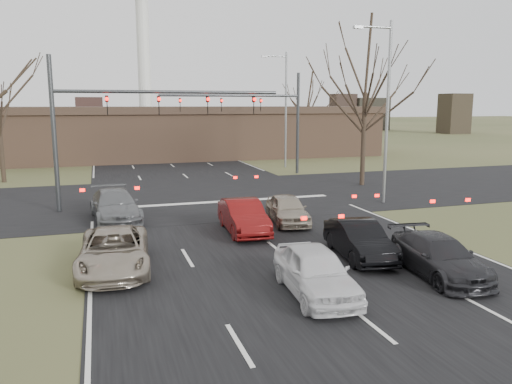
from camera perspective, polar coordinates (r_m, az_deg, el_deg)
ground at (r=16.74m, az=6.01°, el=-9.41°), size 360.00×360.00×0.00m
road_main at (r=74.92m, az=-12.72°, el=5.52°), size 14.00×300.00×0.02m
road_cross at (r=30.63m, az=-5.26°, el=-0.45°), size 200.00×14.00×0.02m
building at (r=53.19m, az=-8.55°, el=6.78°), size 42.40×10.40×5.30m
mast_arm_near at (r=27.47m, az=-15.34°, el=8.66°), size 12.12×0.24×8.00m
mast_arm_far at (r=39.50m, az=0.98°, el=9.23°), size 11.12×0.24×8.00m
streetlight_right_near at (r=28.79m, az=14.52°, el=9.76°), size 2.34×0.25×10.00m
streetlight_right_far at (r=44.32m, az=3.22°, el=10.03°), size 2.34×0.25×10.00m
tree_right_near at (r=35.22m, az=12.54°, el=15.22°), size 6.90×6.90×11.50m
tree_right_far at (r=53.89m, az=5.91°, el=11.44°), size 5.40×5.40×9.00m
car_silver_suv at (r=17.54m, az=-15.92°, el=-6.48°), size 2.62×5.10×1.38m
car_white_sedan at (r=14.91m, az=6.81°, el=-8.97°), size 2.03×4.35×1.44m
car_black_hatch at (r=18.63m, az=11.69°, el=-5.37°), size 1.96×4.27×1.36m
car_charcoal_sedan at (r=17.47m, az=20.18°, el=-6.93°), size 2.30×4.64×1.30m
car_grey_ahead at (r=24.98m, az=-15.82°, el=-1.49°), size 2.51×5.26×1.48m
car_red_ahead at (r=21.79m, az=-1.45°, el=-2.82°), size 1.73×4.42×1.43m
car_silver_ahead at (r=23.56m, az=3.62°, el=-1.97°), size 2.11×4.12×1.34m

